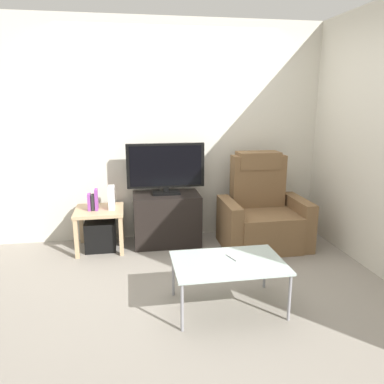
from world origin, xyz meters
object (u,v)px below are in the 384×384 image
(cell_phone, at_px, (234,257))
(game_console, at_px, (112,197))
(recliner_armchair, at_px, (262,214))
(subwoofer_box, at_px, (101,235))
(coffee_table, at_px, (228,264))
(book_rightmost, at_px, (96,199))
(television, at_px, (166,168))
(tv_stand, at_px, (167,219))
(book_middle, at_px, (93,202))
(side_table, at_px, (100,215))
(book_leftmost, at_px, (89,202))

(cell_phone, bearing_deg, game_console, 106.62)
(recliner_armchair, relative_size, subwoofer_box, 3.20)
(coffee_table, bearing_deg, book_rightmost, 128.06)
(book_rightmost, bearing_deg, coffee_table, -51.94)
(game_console, bearing_deg, television, 5.56)
(tv_stand, bearing_deg, coffee_table, -77.29)
(television, relative_size, book_middle, 5.11)
(tv_stand, bearing_deg, book_rightmost, -174.80)
(book_middle, height_order, coffee_table, book_middle)
(recliner_armchair, bearing_deg, coffee_table, -122.11)
(side_table, relative_size, coffee_table, 0.60)
(side_table, height_order, book_rightmost, book_rightmost)
(side_table, bearing_deg, book_middle, -161.65)
(recliner_armchair, bearing_deg, book_rightmost, 173.68)
(game_console, relative_size, coffee_table, 0.28)
(television, height_order, side_table, television)
(tv_stand, distance_m, book_rightmost, 0.85)
(recliner_armchair, xyz_separation_m, book_rightmost, (-1.90, 0.15, 0.22))
(cell_phone, bearing_deg, coffee_table, -155.59)
(recliner_armchair, distance_m, book_rightmost, 1.92)
(recliner_armchair, xyz_separation_m, subwoofer_box, (-1.88, 0.17, -0.20))
(subwoofer_box, xyz_separation_m, book_rightmost, (-0.02, -0.02, 0.43))
(book_middle, xyz_separation_m, book_rightmost, (0.04, 0.00, 0.03))
(book_leftmost, height_order, coffee_table, book_leftmost)
(tv_stand, height_order, book_middle, book_middle)
(book_rightmost, xyz_separation_m, cell_phone, (1.21, -1.39, -0.18))
(television, bearing_deg, game_console, -174.44)
(game_console, bearing_deg, side_table, -176.05)
(book_rightmost, bearing_deg, tv_stand, 5.20)
(side_table, bearing_deg, book_leftmost, -168.69)
(cell_phone, bearing_deg, subwoofer_box, 110.45)
(tv_stand, distance_m, recliner_armchair, 1.13)
(tv_stand, xyz_separation_m, book_middle, (-0.83, -0.07, 0.26))
(book_leftmost, bearing_deg, tv_stand, 4.74)
(recliner_armchair, bearing_deg, side_table, 173.03)
(side_table, xyz_separation_m, subwoofer_box, (-0.00, 0.00, -0.23))
(side_table, distance_m, game_console, 0.25)
(tv_stand, bearing_deg, cell_phone, -74.18)
(television, height_order, book_rightmost, television)
(tv_stand, height_order, television, television)
(recliner_armchair, distance_m, book_leftmost, 2.00)
(tv_stand, height_order, book_rightmost, book_rightmost)
(television, distance_m, game_console, 0.70)
(book_leftmost, relative_size, book_middle, 1.06)
(subwoofer_box, xyz_separation_m, book_middle, (-0.06, -0.02, 0.40))
(coffee_table, bearing_deg, recliner_armchair, 59.68)
(subwoofer_box, relative_size, cell_phone, 2.25)
(book_rightmost, xyz_separation_m, game_console, (0.17, 0.03, 0.01))
(book_middle, bearing_deg, book_rightmost, 0.00)
(side_table, bearing_deg, book_rightmost, -138.03)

